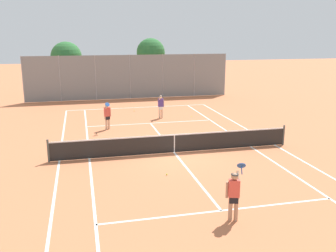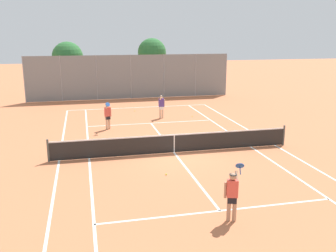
% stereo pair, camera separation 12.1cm
% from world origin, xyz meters
% --- Properties ---
extents(ground_plane, '(120.00, 120.00, 0.00)m').
position_xyz_m(ground_plane, '(0.00, 0.00, 0.00)').
color(ground_plane, '#C67047').
extents(court_line_markings, '(11.10, 23.90, 0.01)m').
position_xyz_m(court_line_markings, '(0.00, 0.00, 0.00)').
color(court_line_markings, silver).
rests_on(court_line_markings, ground).
extents(tennis_net, '(12.00, 0.10, 1.07)m').
position_xyz_m(tennis_net, '(0.00, 0.00, 0.51)').
color(tennis_net, '#474C47').
rests_on(tennis_net, ground).
extents(player_near_side, '(0.81, 0.70, 1.77)m').
position_xyz_m(player_near_side, '(0.11, -7.11, 0.93)').
color(player_near_side, tan).
rests_on(player_near_side, ground).
extents(player_far_left, '(0.43, 0.89, 1.77)m').
position_xyz_m(player_far_left, '(-2.85, 5.44, 0.93)').
color(player_far_left, '#D8A884').
rests_on(player_far_left, ground).
extents(player_far_right, '(0.44, 0.52, 1.60)m').
position_xyz_m(player_far_right, '(0.99, 7.73, 0.91)').
color(player_far_right, beige).
rests_on(player_far_right, ground).
extents(loose_tennis_ball_0, '(0.07, 0.07, 0.07)m').
position_xyz_m(loose_tennis_ball_0, '(-1.04, -2.84, 0.03)').
color(loose_tennis_ball_0, '#D1DB33').
rests_on(loose_tennis_ball_0, ground).
extents(loose_tennis_ball_1, '(0.07, 0.07, 0.07)m').
position_xyz_m(loose_tennis_ball_1, '(3.04, 2.15, 0.03)').
color(loose_tennis_ball_1, '#D1DB33').
rests_on(loose_tennis_ball_1, ground).
extents(loose_tennis_ball_2, '(0.07, 0.07, 0.07)m').
position_xyz_m(loose_tennis_ball_2, '(3.20, 7.67, 0.03)').
color(loose_tennis_ball_2, '#D1DB33').
rests_on(loose_tennis_ball_2, ground).
extents(loose_tennis_ball_3, '(0.07, 0.07, 0.07)m').
position_xyz_m(loose_tennis_ball_3, '(-0.50, 10.43, 0.03)').
color(loose_tennis_ball_3, '#D1DB33').
rests_on(loose_tennis_ball_3, ground).
extents(back_fence, '(18.14, 0.08, 3.91)m').
position_xyz_m(back_fence, '(0.00, 16.21, 1.96)').
color(back_fence, gray).
rests_on(back_fence, ground).
extents(tree_behind_left, '(2.86, 2.86, 5.01)m').
position_xyz_m(tree_behind_left, '(-5.55, 19.49, 3.48)').
color(tree_behind_left, brown).
rests_on(tree_behind_left, ground).
extents(tree_behind_right, '(2.80, 2.80, 5.29)m').
position_xyz_m(tree_behind_right, '(2.51, 19.88, 3.80)').
color(tree_behind_right, brown).
rests_on(tree_behind_right, ground).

